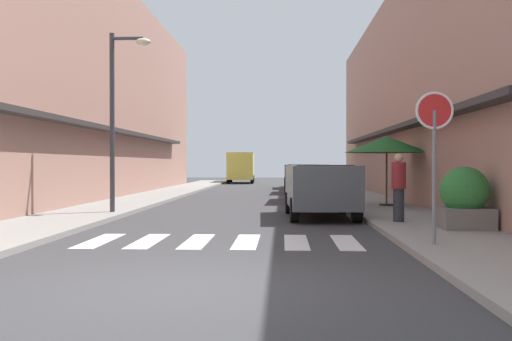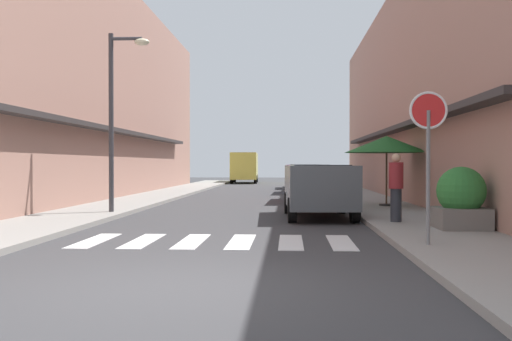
# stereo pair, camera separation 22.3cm
# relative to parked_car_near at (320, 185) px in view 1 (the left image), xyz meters

# --- Properties ---
(ground_plane) EXTENTS (84.08, 84.08, 0.00)m
(ground_plane) POSITION_rel_parked_car_near_xyz_m (-2.21, 6.02, -0.92)
(ground_plane) COLOR #38383A
(sidewalk_left) EXTENTS (2.37, 53.51, 0.12)m
(sidewalk_left) POSITION_rel_parked_car_near_xyz_m (-6.66, 6.02, -0.86)
(sidewalk_left) COLOR gray
(sidewalk_left) RESTS_ON ground_plane
(sidewalk_right) EXTENTS (2.37, 53.51, 0.12)m
(sidewalk_right) POSITION_rel_parked_car_near_xyz_m (2.23, 6.02, -0.86)
(sidewalk_right) COLOR gray
(sidewalk_right) RESTS_ON ground_plane
(building_row_left) EXTENTS (5.50, 36.40, 9.35)m
(building_row_left) POSITION_rel_parked_car_near_xyz_m (-10.34, 6.93, 3.75)
(building_row_left) COLOR #A87A6B
(building_row_left) RESTS_ON ground_plane
(building_row_right) EXTENTS (5.50, 36.40, 8.69)m
(building_row_right) POSITION_rel_parked_car_near_xyz_m (5.92, 6.93, 3.42)
(building_row_right) COLOR #A87A6B
(building_row_right) RESTS_ON ground_plane
(crosswalk) EXTENTS (5.20, 2.20, 0.01)m
(crosswalk) POSITION_rel_parked_car_near_xyz_m (-2.21, -5.13, -0.92)
(crosswalk) COLOR silver
(crosswalk) RESTS_ON ground_plane
(parked_car_near) EXTENTS (1.94, 4.20, 1.47)m
(parked_car_near) POSITION_rel_parked_car_near_xyz_m (0.00, 0.00, 0.00)
(parked_car_near) COLOR #4C5156
(parked_car_near) RESTS_ON ground_plane
(parked_car_mid) EXTENTS (1.91, 4.18, 1.47)m
(parked_car_mid) POSITION_rel_parked_car_near_xyz_m (0.00, 6.97, -0.00)
(parked_car_mid) COLOR maroon
(parked_car_mid) RESTS_ON ground_plane
(parked_car_far) EXTENTS (1.90, 3.98, 1.47)m
(parked_car_far) POSITION_rel_parked_car_near_xyz_m (-0.00, 13.72, -0.00)
(parked_car_far) COLOR navy
(parked_car_far) RESTS_ON ground_plane
(parked_car_distant) EXTENTS (1.88, 3.95, 1.47)m
(parked_car_distant) POSITION_rel_parked_car_near_xyz_m (-0.00, 19.45, -0.00)
(parked_car_distant) COLOR navy
(parked_car_distant) RESTS_ON ground_plane
(delivery_van) EXTENTS (2.14, 5.46, 2.37)m
(delivery_van) POSITION_rel_parked_car_near_xyz_m (-4.28, 29.45, 0.48)
(delivery_van) COLOR #D8CC4C
(delivery_van) RESTS_ON ground_plane
(round_street_sign) EXTENTS (0.65, 0.07, 2.61)m
(round_street_sign) POSITION_rel_parked_car_near_xyz_m (1.54, -6.15, 1.20)
(round_street_sign) COLOR slate
(round_street_sign) RESTS_ON sidewalk_right
(street_lamp) EXTENTS (1.19, 0.28, 5.11)m
(street_lamp) POSITION_rel_parked_car_near_xyz_m (-5.73, 0.31, 2.34)
(street_lamp) COLOR #38383D
(street_lamp) RESTS_ON sidewalk_left
(cafe_umbrella) EXTENTS (2.75, 2.75, 2.29)m
(cafe_umbrella) POSITION_rel_parked_car_near_xyz_m (2.38, 3.22, 1.21)
(cafe_umbrella) COLOR #262626
(cafe_umbrella) RESTS_ON sidewalk_right
(planter_corner) EXTENTS (1.04, 1.04, 1.32)m
(planter_corner) POSITION_rel_parked_car_near_xyz_m (2.83, -3.63, -0.18)
(planter_corner) COLOR slate
(planter_corner) RESTS_ON sidewalk_right
(pedestrian_walking_near) EXTENTS (0.34, 0.34, 1.63)m
(pedestrian_walking_near) POSITION_rel_parked_car_near_xyz_m (1.72, -2.20, 0.05)
(pedestrian_walking_near) COLOR #282B33
(pedestrian_walking_near) RESTS_ON sidewalk_right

